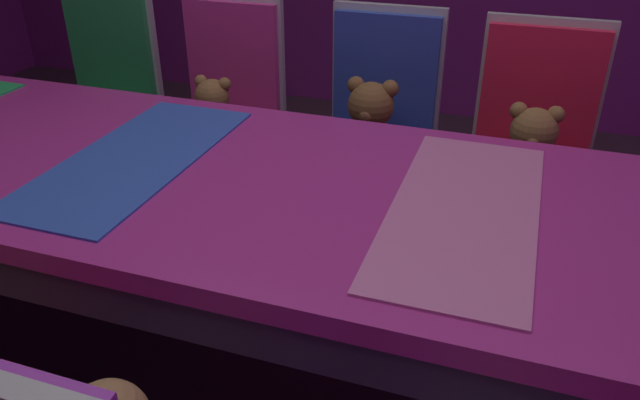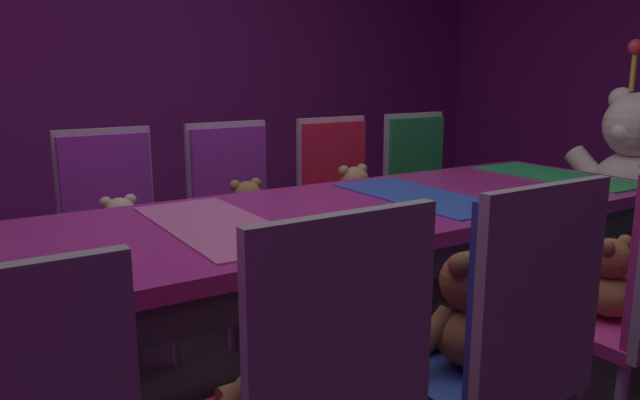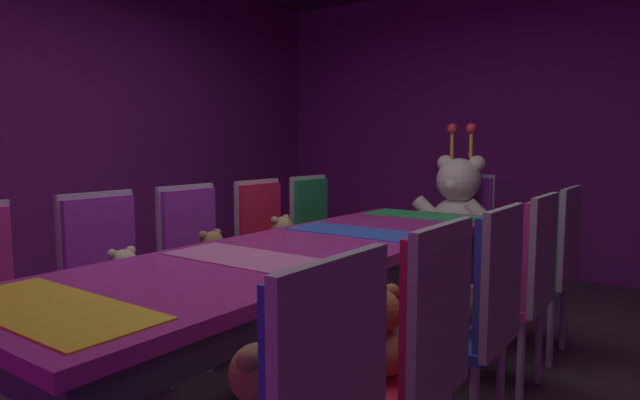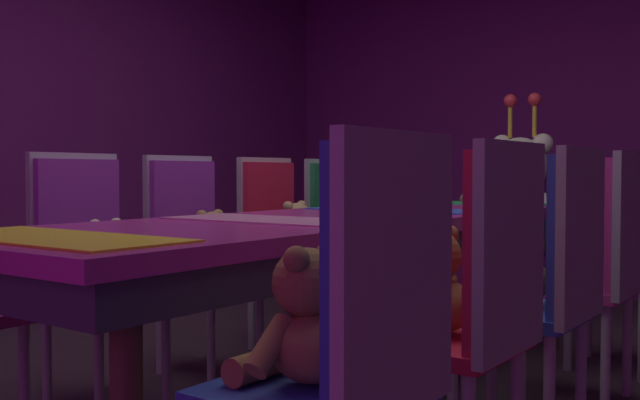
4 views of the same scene
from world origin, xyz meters
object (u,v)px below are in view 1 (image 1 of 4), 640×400
Objects in this scene: chair_right_1 at (532,138)px; chair_right_3 at (229,98)px; banquet_table at (288,212)px; chair_right_4 at (109,83)px; chair_right_2 at (380,117)px; teddy_right_3 at (213,117)px; teddy_right_2 at (369,132)px; teddy_right_1 at (529,157)px.

chair_right_1 and chair_right_3 have the same top height.
banquet_table is 1.44m from chair_right_4.
chair_right_2 is at bearing -1.61° from banquet_table.
chair_right_4 is (0.00, 0.57, 0.00)m from chair_right_3.
chair_right_4 reaches higher than teddy_right_3.
chair_right_1 reaches higher than teddy_right_2.
chair_right_4 reaches higher than banquet_table.
teddy_right_2 is at bearing 0.00° from chair_right_2.
chair_right_3 is at bearing -180.00° from teddy_right_3.
teddy_right_2 is 1.19m from chair_right_4.
teddy_right_3 is (0.02, 1.15, -0.02)m from teddy_right_1.
chair_right_1 reaches higher than teddy_right_3.
teddy_right_1 is 1.16m from chair_right_3.
banquet_table is 3.07× the size of chair_right_3.
chair_right_4 is (0.02, 1.72, 0.00)m from chair_right_1.
chair_right_1 and chair_right_2 have the same top height.
banquet_table is 0.86m from chair_right_2.
chair_right_4 is (0.15, 0.57, 0.02)m from teddy_right_3.
teddy_right_2 is at bearing -91.79° from teddy_right_1.
banquet_table is 0.90m from teddy_right_1.
teddy_right_1 is 1.73m from chair_right_4.
chair_right_2 is (0.86, -0.02, -0.06)m from banquet_table.
banquet_table is at bearing -1.94° from teddy_right_2.
teddy_right_3 is (0.72, 0.59, -0.08)m from banquet_table.
chair_right_4 is at bearing -104.43° from teddy_right_3.
teddy_right_1 is (0.69, -0.56, -0.07)m from banquet_table.
teddy_right_2 is at bearing -1.94° from banquet_table.
chair_right_3 is at bearing -91.04° from chair_right_1.
chair_right_3 is at bearing -90.24° from chair_right_2.
banquet_table is 0.93m from teddy_right_3.
chair_right_2 is 1.18m from chair_right_4.
chair_right_2 is 1.00× the size of chair_right_4.
teddy_right_3 is (0.01, 0.61, -0.02)m from teddy_right_2.
chair_right_2 is (0.02, 0.54, 0.00)m from chair_right_1.
teddy_right_2 is (-0.13, 0.54, -0.00)m from chair_right_1.
teddy_right_1 reaches higher than banquet_table.
chair_right_3 is 1.00× the size of chair_right_4.
chair_right_1 is 3.53× the size of teddy_right_3.
teddy_right_1 is at bearing 81.80° from chair_right_3.
chair_right_1 is 1.72m from chair_right_4.
teddy_right_1 is (-0.14, -0.00, -0.01)m from chair_right_1.
chair_right_1 and chair_right_4 have the same top height.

